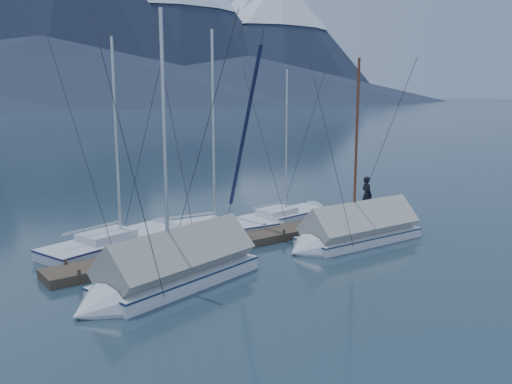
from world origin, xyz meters
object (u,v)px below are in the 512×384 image
(sailboat_covered_near, at_px, (351,234))
(sailboat_open_left, at_px, (130,239))
(sailboat_open_mid, at_px, (225,231))
(sailboat_open_right, at_px, (291,215))
(sailboat_covered_far, at_px, (165,274))
(person, at_px, (367,195))

(sailboat_covered_near, bearing_deg, sailboat_open_left, 143.09)
(sailboat_open_mid, xyz_separation_m, sailboat_covered_near, (3.57, -4.44, 0.26))
(sailboat_open_right, height_order, sailboat_covered_near, sailboat_covered_near)
(sailboat_covered_far, height_order, person, sailboat_covered_far)
(sailboat_open_left, relative_size, sailboat_open_mid, 0.95)
(sailboat_open_mid, relative_size, sailboat_covered_far, 1.01)
(sailboat_open_mid, xyz_separation_m, sailboat_covered_far, (-5.38, -4.56, 0.31))
(sailboat_open_left, distance_m, sailboat_open_right, 8.69)
(sailboat_open_left, bearing_deg, sailboat_open_mid, -17.59)
(sailboat_open_left, distance_m, sailboat_covered_far, 6.01)
(sailboat_open_left, relative_size, sailboat_open_right, 1.14)
(sailboat_open_mid, bearing_deg, sailboat_open_right, 9.28)
(sailboat_covered_near, bearing_deg, sailboat_covered_far, -179.17)
(sailboat_covered_near, bearing_deg, sailboat_open_right, 78.48)
(sailboat_open_right, bearing_deg, sailboat_covered_far, -151.99)
(sailboat_open_mid, height_order, sailboat_open_right, sailboat_open_mid)
(sailboat_covered_near, bearing_deg, person, 34.04)
(sailboat_covered_far, bearing_deg, sailboat_open_left, 77.17)
(sailboat_open_mid, xyz_separation_m, sailboat_open_right, (4.62, 0.76, -0.03))
(sailboat_open_mid, relative_size, sailboat_covered_near, 1.15)
(sailboat_open_mid, xyz_separation_m, person, (7.43, -1.83, 1.12))
(sailboat_open_left, xyz_separation_m, sailboat_open_right, (8.67, -0.53, -0.02))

